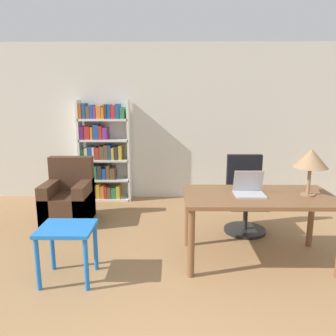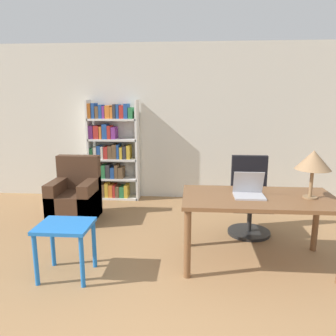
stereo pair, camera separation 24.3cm
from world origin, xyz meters
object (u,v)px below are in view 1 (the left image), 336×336
(office_chair, at_px, (245,198))
(side_table_blue, at_px, (67,237))
(laptop, at_px, (249,190))
(armchair, at_px, (69,201))
(bookshelf, at_px, (102,153))
(table_lamp, at_px, (311,159))
(desk, at_px, (258,204))

(office_chair, xyz_separation_m, side_table_blue, (-2.02, -1.29, 0.00))
(laptop, xyz_separation_m, armchair, (-2.33, 1.16, -0.51))
(office_chair, height_order, bookshelf, bookshelf)
(office_chair, distance_m, bookshelf, 2.62)
(side_table_blue, xyz_separation_m, bookshelf, (-0.19, 2.64, 0.39))
(office_chair, distance_m, armchair, 2.52)
(side_table_blue, bearing_deg, table_lamp, 9.50)
(table_lamp, distance_m, armchair, 3.29)
(desk, distance_m, bookshelf, 3.10)
(office_chair, bearing_deg, armchair, 173.23)
(laptop, bearing_deg, office_chair, 79.09)
(laptop, distance_m, side_table_blue, 1.93)
(office_chair, bearing_deg, laptop, -100.91)
(bookshelf, bearing_deg, armchair, -105.32)
(laptop, relative_size, bookshelf, 0.18)
(desk, relative_size, table_lamp, 3.21)
(laptop, xyz_separation_m, table_lamp, (0.63, -0.01, 0.34))
(side_table_blue, relative_size, bookshelf, 0.32)
(table_lamp, height_order, bookshelf, bookshelf)
(desk, relative_size, laptop, 5.09)
(desk, xyz_separation_m, laptop, (-0.11, 0.01, 0.16))
(desk, distance_m, armchair, 2.73)
(table_lamp, xyz_separation_m, armchair, (-2.96, 1.17, -0.84))
(desk, xyz_separation_m, side_table_blue, (-1.96, -0.42, -0.21))
(desk, height_order, office_chair, office_chair)
(laptop, bearing_deg, bookshelf, 132.61)
(laptop, bearing_deg, armchair, 153.58)
(desk, height_order, side_table_blue, desk)
(office_chair, relative_size, side_table_blue, 1.84)
(office_chair, bearing_deg, desk, -93.84)
(laptop, height_order, table_lamp, table_lamp)
(table_lamp, bearing_deg, office_chair, 117.92)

